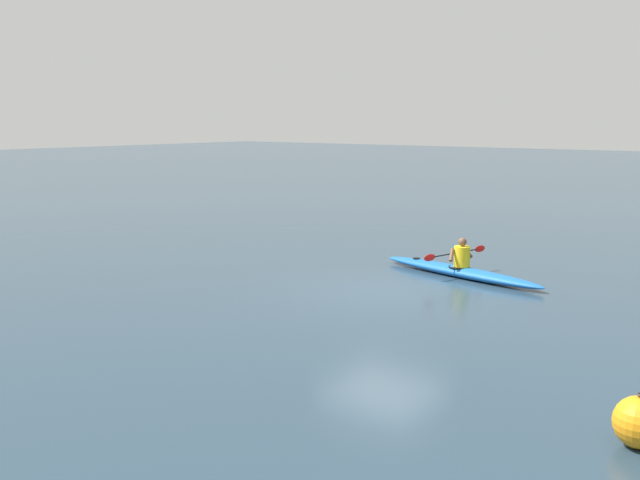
{
  "coord_description": "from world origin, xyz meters",
  "views": [
    {
      "loc": [
        -8.93,
        13.93,
        3.87
      ],
      "look_at": [
        0.27,
        2.06,
        1.41
      ],
      "focal_mm": 41.64,
      "sensor_mm": 36.0,
      "label": 1
    }
  ],
  "objects": [
    {
      "name": "ground_plane",
      "position": [
        0.0,
        0.0,
        0.0
      ],
      "size": [
        160.0,
        160.0,
        0.0
      ],
      "primitive_type": "plane",
      "color": "#233847"
    },
    {
      "name": "kayak",
      "position": [
        -0.66,
        -2.4,
        0.13
      ],
      "size": [
        4.86,
        1.59,
        0.26
      ],
      "color": "#1959A5",
      "rests_on": "ground"
    },
    {
      "name": "kayaker",
      "position": [
        -0.69,
        -2.39,
        0.56
      ],
      "size": [
        0.66,
        2.28,
        0.72
      ],
      "color": "yellow",
      "rests_on": "kayak"
    },
    {
      "name": "mooring_buoy_white_far",
      "position": [
        -6.83,
        5.03,
        0.31
      ],
      "size": [
        0.63,
        0.63,
        0.67
      ],
      "color": "orange",
      "rests_on": "ground"
    }
  ]
}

